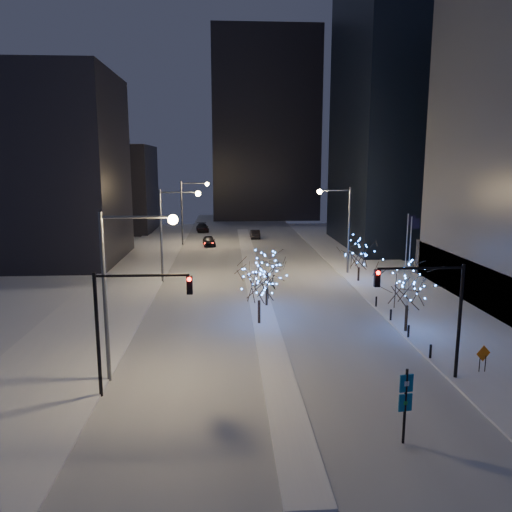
{
  "coord_description": "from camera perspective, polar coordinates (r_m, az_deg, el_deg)",
  "views": [
    {
      "loc": [
        -2.96,
        -26.1,
        12.62
      ],
      "look_at": [
        -0.56,
        15.07,
        5.0
      ],
      "focal_mm": 35.0,
      "sensor_mm": 36.0,
      "label": 1
    }
  ],
  "objects": [
    {
      "name": "ground",
      "position": [
        29.15,
        2.93,
        -15.21
      ],
      "size": [
        160.0,
        160.0,
        0.0
      ],
      "primitive_type": "plane",
      "color": "white",
      "rests_on": "ground"
    },
    {
      "name": "east_sidewalk",
      "position": [
        51.04,
        17.43,
        -4.25
      ],
      "size": [
        10.0,
        90.0,
        0.15
      ],
      "primitive_type": "cube",
      "color": "silver",
      "rests_on": "ground"
    },
    {
      "name": "holiday_tree_plaza_far",
      "position": [
        54.73,
        11.73,
        0.31
      ],
      "size": [
        4.71,
        4.71,
        4.91
      ],
      "color": "black",
      "rests_on": "east_sidewalk"
    },
    {
      "name": "street_lamp_w_far",
      "position": [
        78.57,
        -7.73,
        5.91
      ],
      "size": [
        4.4,
        0.56,
        10.0
      ],
      "color": "#595E66",
      "rests_on": "ground"
    },
    {
      "name": "street_lamp_w_near",
      "position": [
        29.38,
        -15.01,
        -1.92
      ],
      "size": [
        4.4,
        0.56,
        10.0
      ],
      "color": "#595E66",
      "rests_on": "ground"
    },
    {
      "name": "street_lamp_w_mid",
      "position": [
        53.79,
        -9.71,
        3.78
      ],
      "size": [
        4.4,
        0.56,
        10.0
      ],
      "color": "#595E66",
      "rests_on": "ground"
    },
    {
      "name": "car_near",
      "position": [
        78.51,
        -5.39,
        1.74
      ],
      "size": [
        2.32,
        4.68,
        1.53
      ],
      "primitive_type": "imported",
      "rotation": [
        0.0,
        0.0,
        0.12
      ],
      "color": "black",
      "rests_on": "ground"
    },
    {
      "name": "street_lamp_east",
      "position": [
        57.93,
        9.73,
        4.2
      ],
      "size": [
        3.9,
        0.56,
        10.0
      ],
      "color": "#595E66",
      "rests_on": "ground"
    },
    {
      "name": "median",
      "position": [
        57.56,
        -0.31,
        -2.12
      ],
      "size": [
        2.0,
        80.0,
        0.15
      ],
      "primitive_type": "cube",
      "color": "silver",
      "rests_on": "ground"
    },
    {
      "name": "holiday_tree_plaza_near",
      "position": [
        38.99,
        16.99,
        -3.22
      ],
      "size": [
        4.96,
        4.96,
        5.46
      ],
      "color": "black",
      "rests_on": "east_sidewalk"
    },
    {
      "name": "car_mid",
      "position": [
        86.14,
        -0.12,
        2.53
      ],
      "size": [
        1.65,
        4.47,
        1.46
      ],
      "primitive_type": "imported",
      "rotation": [
        0.0,
        0.0,
        3.16
      ],
      "color": "black",
      "rests_on": "ground"
    },
    {
      "name": "construction_sign",
      "position": [
        33.78,
        24.53,
        -10.34
      ],
      "size": [
        1.0,
        0.3,
        1.69
      ],
      "rotation": [
        0.0,
        0.0,
        0.26
      ],
      "color": "black",
      "rests_on": "east_sidewalk"
    },
    {
      "name": "road",
      "position": [
        62.46,
        -0.55,
        -1.18
      ],
      "size": [
        20.0,
        130.0,
        0.02
      ],
      "primitive_type": "cube",
      "color": "silver",
      "rests_on": "ground"
    },
    {
      "name": "holiday_tree_median_far",
      "position": [
        44.21,
        1.23,
        -1.77
      ],
      "size": [
        4.87,
        4.87,
        4.91
      ],
      "color": "black",
      "rests_on": "median"
    },
    {
      "name": "holiday_tree_median_near",
      "position": [
        39.16,
        0.36,
        -2.96
      ],
      "size": [
        5.18,
        5.18,
        5.21
      ],
      "color": "black",
      "rests_on": "median"
    },
    {
      "name": "bollards",
      "position": [
        40.26,
        16.05,
        -7.33
      ],
      "size": [
        0.16,
        12.16,
        0.9
      ],
      "color": "black",
      "rests_on": "east_sidewalk"
    },
    {
      "name": "traffic_signal_west",
      "position": [
        27.8,
        -14.65,
        -6.31
      ],
      "size": [
        5.26,
        0.43,
        7.0
      ],
      "color": "black",
      "rests_on": "ground"
    },
    {
      "name": "filler_west_near",
      "position": [
        70.69,
        -24.4,
        9.05
      ],
      "size": [
        22.0,
        18.0,
        24.0
      ],
      "primitive_type": "cube",
      "color": "black",
      "rests_on": "ground"
    },
    {
      "name": "filler_west_far",
      "position": [
        98.94,
        -16.94,
        7.34
      ],
      "size": [
        18.0,
        16.0,
        16.0
      ],
      "primitive_type": "cube",
      "color": "black",
      "rests_on": "ground"
    },
    {
      "name": "wayfinding_sign",
      "position": [
        24.33,
        16.72,
        -15.31
      ],
      "size": [
        0.65,
        0.19,
        3.62
      ],
      "rotation": [
        0.0,
        0.0,
        0.18
      ],
      "color": "black",
      "rests_on": "ground"
    },
    {
      "name": "traffic_signal_east",
      "position": [
        30.62,
        19.74,
        -5.04
      ],
      "size": [
        5.26,
        0.43,
        7.0
      ],
      "color": "black",
      "rests_on": "ground"
    },
    {
      "name": "flagpoles",
      "position": [
        46.98,
        17.05,
        0.42
      ],
      "size": [
        1.35,
        2.6,
        8.0
      ],
      "color": "silver",
      "rests_on": "east_sidewalk"
    },
    {
      "name": "west_sidewalk",
      "position": [
        49.04,
        -16.28,
        -4.79
      ],
      "size": [
        8.0,
        90.0,
        0.15
      ],
      "primitive_type": "cube",
      "color": "silver",
      "rests_on": "ground"
    },
    {
      "name": "car_far",
      "position": [
        94.97,
        -6.14,
        3.24
      ],
      "size": [
        2.77,
        5.5,
        1.53
      ],
      "primitive_type": "imported",
      "rotation": [
        0.0,
        0.0,
        0.12
      ],
      "color": "black",
      "rests_on": "ground"
    },
    {
      "name": "horizon_block",
      "position": [
        118.74,
        1.04,
        14.51
      ],
      "size": [
        24.0,
        14.0,
        42.0
      ],
      "primitive_type": "cube",
      "color": "black",
      "rests_on": "ground"
    }
  ]
}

